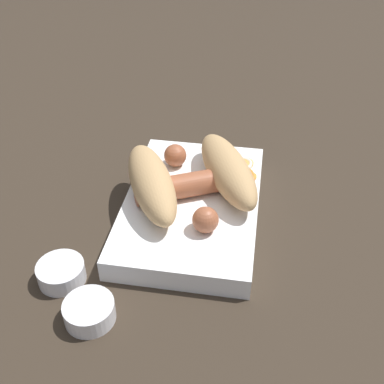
# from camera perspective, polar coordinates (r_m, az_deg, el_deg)

# --- Properties ---
(ground_plane) EXTENTS (3.00, 3.00, 0.00)m
(ground_plane) POSITION_cam_1_polar(r_m,az_deg,el_deg) (0.66, -0.00, -2.76)
(ground_plane) COLOR #33281E
(food_tray) EXTENTS (0.27, 0.18, 0.03)m
(food_tray) POSITION_cam_1_polar(r_m,az_deg,el_deg) (0.65, -0.00, -1.75)
(food_tray) COLOR white
(food_tray) RESTS_ON ground_plane
(bread_roll) EXTENTS (0.22, 0.21, 0.05)m
(bread_roll) POSITION_cam_1_polar(r_m,az_deg,el_deg) (0.63, -0.21, 1.89)
(bread_roll) COLOR tan
(bread_roll) RESTS_ON food_tray
(sausage) EXTENTS (0.16, 0.14, 0.03)m
(sausage) POSITION_cam_1_polar(r_m,az_deg,el_deg) (0.63, -0.36, 0.85)
(sausage) COLOR #9E5638
(sausage) RESTS_ON food_tray
(pickled_veggies) EXTENTS (0.06, 0.05, 0.01)m
(pickled_veggies) POSITION_cam_1_polar(r_m,az_deg,el_deg) (0.69, 6.05, 2.88)
(pickled_veggies) COLOR orange
(pickled_veggies) RESTS_ON food_tray
(condiment_cup_near) EXTENTS (0.06, 0.06, 0.02)m
(condiment_cup_near) POSITION_cam_1_polar(r_m,az_deg,el_deg) (0.59, -15.22, -9.29)
(condiment_cup_near) COLOR white
(condiment_cup_near) RESTS_ON ground_plane
(condiment_cup_far) EXTENTS (0.06, 0.06, 0.02)m
(condiment_cup_far) POSITION_cam_1_polar(r_m,az_deg,el_deg) (0.54, -12.05, -13.76)
(condiment_cup_far) COLOR white
(condiment_cup_far) RESTS_ON ground_plane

